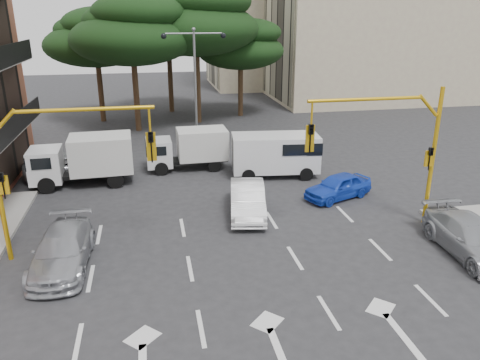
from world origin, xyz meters
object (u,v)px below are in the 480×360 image
object	(u,v)px
car_silver_wagon	(62,250)
box_truck_b	(188,150)
signal_mast_right	(396,140)
car_silver_cross_a	(67,165)
car_white_hatch	(247,199)
car_blue_compact	(338,186)
signal_mast_left	(47,159)
car_silver_parked	(472,238)
van_white	(275,155)
street_lamp_center	(195,68)
box_truck_a	(83,161)

from	to	relation	value
car_silver_wagon	box_truck_b	distance (m)	11.93
signal_mast_right	car_silver_cross_a	world-z (taller)	signal_mast_right
car_white_hatch	car_blue_compact	xyz separation A→B (m)	(4.86, 1.06, -0.10)
car_white_hatch	car_silver_cross_a	size ratio (longest dim) A/B	0.94
signal_mast_right	signal_mast_left	xyz separation A→B (m)	(-13.61, 0.00, 0.00)
signal_mast_left	car_white_hatch	distance (m)	8.83
car_blue_compact	car_silver_parked	bearing A→B (deg)	1.08
signal_mast_right	van_white	bearing A→B (deg)	112.31
car_silver_parked	van_white	distance (m)	11.58
signal_mast_left	street_lamp_center	xyz separation A→B (m)	(6.80, 14.01, 1.54)
street_lamp_center	car_silver_parked	distance (m)	19.67
signal_mast_left	street_lamp_center	size ratio (longest dim) A/B	0.77
car_white_hatch	car_silver_parked	size ratio (longest dim) A/B	0.91
car_silver_wagon	car_blue_compact	bearing A→B (deg)	21.57
car_silver_wagon	box_truck_b	xyz separation A→B (m)	(5.52, 10.57, 0.50)
van_white	box_truck_b	world-z (taller)	van_white
car_blue_compact	car_silver_cross_a	distance (m)	15.04
signal_mast_left	car_silver_wagon	distance (m)	3.36
box_truck_a	box_truck_b	distance (m)	5.96
car_silver_parked	box_truck_b	bearing A→B (deg)	130.13
signal_mast_right	signal_mast_left	bearing A→B (deg)	180.00
car_white_hatch	box_truck_a	xyz separation A→B (m)	(-7.82, 5.59, 0.60)
car_blue_compact	van_white	size ratio (longest dim) A/B	0.75
signal_mast_left	street_lamp_center	world-z (taller)	street_lamp_center
car_white_hatch	car_silver_wagon	size ratio (longest dim) A/B	0.94
car_white_hatch	box_truck_b	size ratio (longest dim) A/B	0.91
car_silver_cross_a	box_truck_b	xyz separation A→B (m)	(6.84, 0.11, 0.53)
signal_mast_left	box_truck_a	xyz separation A→B (m)	(0.07, 8.01, -2.56)
signal_mast_left	box_truck_a	size ratio (longest dim) A/B	1.12
signal_mast_right	van_white	size ratio (longest dim) A/B	1.24
street_lamp_center	car_white_hatch	world-z (taller)	street_lamp_center
signal_mast_left	box_truck_b	bearing A→B (deg)	58.90
car_silver_wagon	car_silver_parked	world-z (taller)	car_silver_parked
car_white_hatch	box_truck_a	bearing A→B (deg)	154.13
signal_mast_right	signal_mast_left	size ratio (longest dim) A/B	1.00
signal_mast_left	car_silver_parked	xyz separation A→B (m)	(15.50, -2.99, -3.18)
signal_mast_right	car_silver_cross_a	xyz separation A→B (m)	(-14.65, 9.51, -3.23)
van_white	car_silver_cross_a	bearing A→B (deg)	-93.62
signal_mast_right	car_silver_parked	world-z (taller)	signal_mast_right
car_silver_parked	van_white	xyz separation A→B (m)	(-4.96, 10.46, 0.51)
van_white	box_truck_b	distance (m)	5.21
street_lamp_center	box_truck_a	bearing A→B (deg)	-138.32
car_silver_parked	signal_mast_right	bearing A→B (deg)	124.91
car_silver_wagon	van_white	bearing A→B (deg)	41.36
car_silver_cross_a	van_white	size ratio (longest dim) A/B	0.97
street_lamp_center	car_silver_wagon	size ratio (longest dim) A/B	1.66
car_silver_cross_a	box_truck_b	bearing A→B (deg)	-100.59
street_lamp_center	van_white	size ratio (longest dim) A/B	1.61
signal_mast_left	car_silver_wagon	size ratio (longest dim) A/B	1.28
signal_mast_right	box_truck_a	size ratio (longest dim) A/B	1.12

